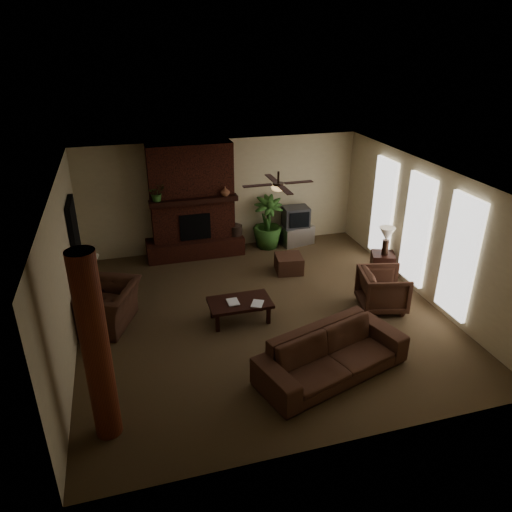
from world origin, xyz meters
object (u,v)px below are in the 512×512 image
object	(u,v)px
floor_vase	(236,235)
tv_stand	(296,235)
ottoman	(289,264)
side_table_left	(96,298)
coffee_table	(240,304)
floor_plant	(268,233)
lamp_left	(91,265)
armchair_left	(104,300)
side_table_right	(382,265)
sofa	(333,348)
armchair_right	(383,288)
lamp_right	(387,236)
log_column	(96,349)

from	to	relation	value
floor_vase	tv_stand	bearing A→B (deg)	1.31
ottoman	side_table_left	size ratio (longest dim) A/B	1.09
coffee_table	floor_plant	world-z (taller)	floor_plant
floor_vase	lamp_left	distance (m)	4.00
armchair_left	tv_stand	xyz separation A→B (m)	(4.85, 2.70, -0.30)
armchair_left	side_table_right	bearing A→B (deg)	116.61
side_table_left	side_table_right	world-z (taller)	same
lamp_left	side_table_right	bearing A→B (deg)	-1.87
sofa	ottoman	bearing A→B (deg)	63.96
lamp_left	armchair_right	bearing A→B (deg)	-15.10
armchair_left	ottoman	distance (m)	4.29
tv_stand	armchair_left	bearing A→B (deg)	-162.50
lamp_left	lamp_right	xyz separation A→B (m)	(6.30, -0.24, 0.00)
coffee_table	lamp_right	size ratio (longest dim) A/B	1.85
armchair_left	armchair_right	xyz separation A→B (m)	(5.38, -0.88, -0.09)
sofa	armchair_right	xyz separation A→B (m)	(1.84, 1.64, -0.04)
armchair_left	ottoman	xyz separation A→B (m)	(4.11, 1.19, -0.35)
floor_plant	lamp_right	world-z (taller)	lamp_right
armchair_left	ottoman	size ratio (longest dim) A/B	2.09
tv_stand	lamp_right	world-z (taller)	lamp_right
sofa	floor_vase	distance (m)	5.20
floor_vase	floor_plant	bearing A→B (deg)	2.52
armchair_left	side_table_right	xyz separation A→B (m)	(6.11, 0.41, -0.27)
log_column	floor_vase	size ratio (longest dim) A/B	3.64
armchair_left	lamp_right	world-z (taller)	lamp_right
floor_vase	lamp_right	bearing A→B (deg)	-38.16
coffee_table	floor_plant	distance (m)	3.62
sofa	lamp_right	distance (m)	3.91
armchair_right	floor_plant	xyz separation A→B (m)	(-1.32, 3.59, -0.08)
side_table_left	side_table_right	distance (m)	6.30
tv_stand	lamp_left	size ratio (longest dim) A/B	1.31
armchair_left	tv_stand	bearing A→B (deg)	141.86
tv_stand	log_column	bearing A→B (deg)	-142.74
ottoman	floor_vase	distance (m)	1.75
sofa	lamp_left	distance (m)	4.90
log_column	floor_vase	bearing A→B (deg)	59.98
lamp_left	lamp_right	distance (m)	6.30
lamp_right	sofa	bearing A→B (deg)	-131.57
floor_vase	lamp_left	world-z (taller)	lamp_left
tv_stand	floor_plant	world-z (taller)	floor_plant
armchair_left	floor_plant	bearing A→B (deg)	146.43
sofa	lamp_left	xyz separation A→B (m)	(-3.73, 3.14, 0.50)
sofa	armchair_left	size ratio (longest dim) A/B	2.04
log_column	tv_stand	size ratio (longest dim) A/B	3.29
side_table_right	side_table_left	bearing A→B (deg)	178.00
floor_vase	ottoman	bearing A→B (deg)	-58.14
armchair_right	side_table_left	size ratio (longest dim) A/B	1.66
coffee_table	lamp_right	distance (m)	3.79
floor_plant	side_table_right	distance (m)	3.08
lamp_right	armchair_right	bearing A→B (deg)	-120.24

